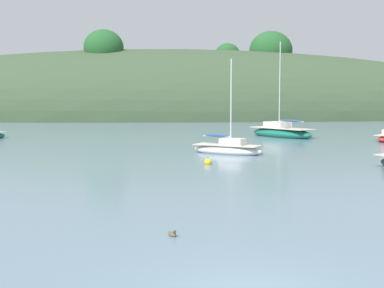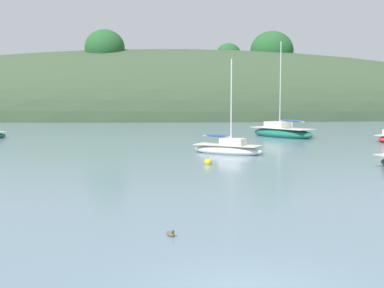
# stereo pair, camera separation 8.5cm
# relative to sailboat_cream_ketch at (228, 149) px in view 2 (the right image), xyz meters

# --- Properties ---
(far_shoreline_hill) EXTENTS (150.00, 36.00, 30.24)m
(far_shoreline_hill) POSITION_rel_sailboat_cream_ketch_xyz_m (-2.82, 62.80, -0.24)
(far_shoreline_hill) COLOR #384C33
(far_shoreline_hill) RESTS_ON ground
(sailboat_cream_ketch) EXTENTS (5.28, 4.19, 6.79)m
(sailboat_cream_ketch) POSITION_rel_sailboat_cream_ketch_xyz_m (0.00, 0.00, 0.00)
(sailboat_cream_ketch) COLOR white
(sailboat_cream_ketch) RESTS_ON ground
(sailboat_white_near) EXTENTS (6.30, 7.75, 9.78)m
(sailboat_white_near) POSITION_rel_sailboat_cream_ketch_xyz_m (7.37, 14.73, 0.11)
(sailboat_white_near) COLOR #196B56
(sailboat_white_near) RESTS_ON ground
(mooring_buoy_outer) EXTENTS (0.44, 0.44, 0.54)m
(mooring_buoy_outer) POSITION_rel_sailboat_cream_ketch_xyz_m (-1.91, -5.57, -0.22)
(mooring_buoy_outer) COLOR yellow
(mooring_buoy_outer) RESTS_ON ground
(duck_lone_left) EXTENTS (0.32, 0.41, 0.24)m
(duck_lone_left) POSITION_rel_sailboat_cream_ketch_xyz_m (-4.32, -20.86, -0.28)
(duck_lone_left) COLOR brown
(duck_lone_left) RESTS_ON ground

